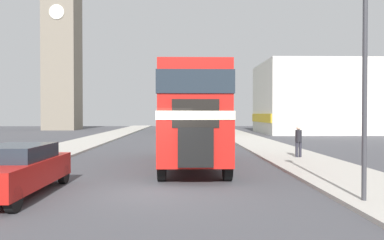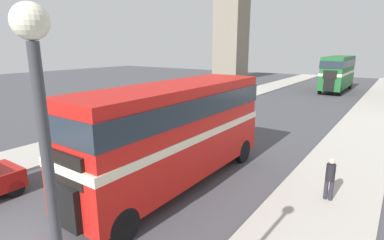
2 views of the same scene
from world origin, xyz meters
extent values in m
cube|color=red|center=(1.37, 5.75, 1.33)|extent=(2.54, 9.70, 1.59)
cube|color=beige|center=(1.37, 5.75, 2.27)|extent=(2.57, 9.75, 0.29)
cube|color=red|center=(1.37, 5.75, 3.29)|extent=(2.49, 9.51, 1.74)
cube|color=#232D38|center=(1.37, 5.75, 3.37)|extent=(2.57, 9.61, 0.78)
cube|color=black|center=(1.37, 0.80, 1.25)|extent=(1.14, 0.20, 1.27)
cube|color=black|center=(1.37, 0.94, 2.33)|extent=(1.52, 0.12, 0.93)
cylinder|color=black|center=(0.24, 1.80, 0.56)|extent=(0.28, 1.12, 1.12)
cylinder|color=black|center=(2.50, 1.80, 0.56)|extent=(0.28, 1.12, 1.12)
cylinder|color=black|center=(0.24, 9.59, 0.56)|extent=(0.28, 1.12, 1.12)
cylinder|color=black|center=(2.50, 9.59, 0.56)|extent=(0.28, 1.12, 1.12)
cube|color=#1E602D|center=(1.57, 38.45, 1.38)|extent=(2.48, 9.49, 1.70)
cube|color=beige|center=(1.57, 38.45, 2.39)|extent=(2.50, 9.54, 0.31)
cube|color=#1E602D|center=(1.57, 38.45, 3.47)|extent=(2.43, 9.30, 1.85)
cube|color=#232D38|center=(1.57, 38.45, 3.56)|extent=(2.50, 9.40, 0.83)
cube|color=black|center=(1.57, 33.61, 1.30)|extent=(1.12, 0.20, 1.36)
cube|color=black|center=(1.57, 33.74, 2.45)|extent=(1.49, 0.12, 0.99)
cylinder|color=black|center=(0.47, 34.60, 0.56)|extent=(0.28, 1.12, 1.12)
cylinder|color=black|center=(2.67, 34.60, 0.56)|extent=(0.28, 1.12, 1.12)
cylinder|color=black|center=(0.47, 42.19, 0.56)|extent=(0.28, 1.12, 1.12)
cylinder|color=black|center=(2.67, 42.19, 0.56)|extent=(0.28, 1.12, 1.12)
cylinder|color=black|center=(-3.00, 1.37, 0.32)|extent=(0.20, 0.64, 0.64)
cylinder|color=#282833|center=(6.74, 7.74, 0.50)|extent=(0.14, 0.14, 0.77)
cylinder|color=#282833|center=(6.92, 7.74, 0.50)|extent=(0.14, 0.14, 0.77)
cylinder|color=black|center=(6.83, 7.74, 1.19)|extent=(0.32, 0.32, 0.61)
sphere|color=beige|center=(6.83, 7.74, 1.60)|extent=(0.21, 0.21, 0.21)
sphere|color=#EFEACC|center=(5.57, -1.73, 5.80)|extent=(0.36, 0.36, 0.36)
cube|color=gray|center=(-16.64, 43.90, 10.08)|extent=(4.63, 4.63, 20.16)
camera|label=1|loc=(0.97, -11.09, 2.31)|focal=35.00mm
camera|label=2|loc=(8.52, -3.27, 5.57)|focal=28.00mm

